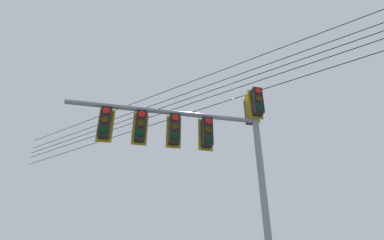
{
  "coord_description": "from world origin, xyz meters",
  "views": [
    {
      "loc": [
        -9.05,
        -3.8,
        1.57
      ],
      "look_at": [
        -2.22,
        1.01,
        6.21
      ],
      "focal_mm": 29.8,
      "sensor_mm": 36.0,
      "label": 1
    }
  ],
  "objects": [
    {
      "name": "overhead_wire_span",
      "position": [
        -0.76,
        0.67,
        8.16
      ],
      "size": [
        0.76,
        23.15,
        1.73
      ],
      "color": "black"
    },
    {
      "name": "signal_mast_assembly",
      "position": [
        -1.87,
        0.7,
        5.47
      ],
      "size": [
        4.64,
        4.39,
        7.47
      ],
      "color": "gray",
      "rests_on": "ground"
    }
  ]
}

